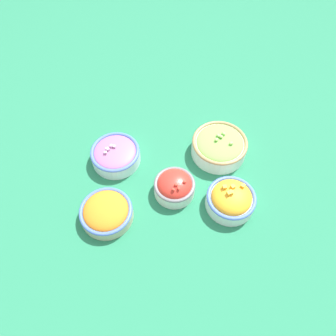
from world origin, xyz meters
name	(u,v)px	position (x,y,z in m)	size (l,w,h in m)	color
ground_plane	(168,173)	(0.00, 0.00, 0.00)	(3.00, 3.00, 0.00)	#23704C
bowl_cherry_tomatoes	(174,186)	(0.01, -0.07, 0.03)	(0.13, 0.13, 0.08)	silver
bowl_red_onion	(115,154)	(-0.16, 0.08, 0.03)	(0.16, 0.16, 0.07)	silver
bowl_lettuce	(219,146)	(0.18, 0.06, 0.04)	(0.18, 0.18, 0.08)	silver
bowl_carrots	(106,212)	(-0.20, -0.12, 0.03)	(0.16, 0.16, 0.06)	beige
bowl_squash	(231,199)	(0.17, -0.14, 0.03)	(0.15, 0.15, 0.09)	white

